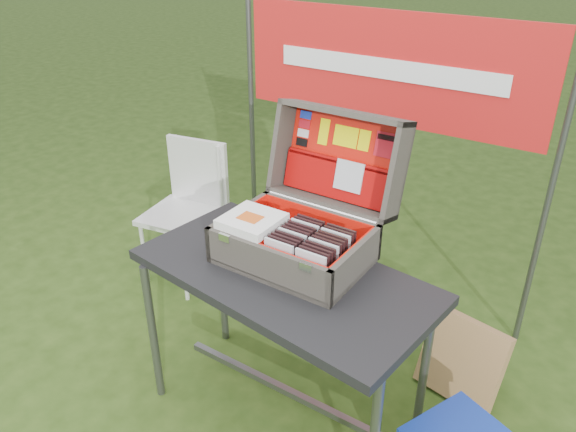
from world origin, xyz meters
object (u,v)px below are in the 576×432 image
Objects in this scene: chair at (180,217)px; cardboard_box at (462,360)px; table at (284,345)px; suitcase at (303,196)px.

cardboard_box is at bearing -10.00° from chair.
cardboard_box is (1.70, -0.00, -0.23)m from chair.
table is at bearing -127.28° from cardboard_box.
cardboard_box is (0.61, 0.54, -0.18)m from table.
table is at bearing -36.14° from chair.
suitcase reaches higher than chair.
chair is 2.18× the size of cardboard_box.
chair reaches higher than table.
table reaches higher than cardboard_box.
table is 2.09× the size of suitcase.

